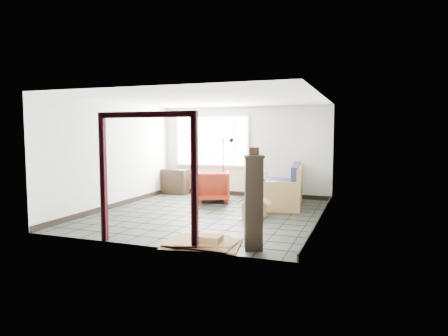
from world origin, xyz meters
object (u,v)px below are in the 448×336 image
at_px(armchair, 213,185).
at_px(side_table, 267,189).
at_px(futon_sofa, 287,189).
at_px(tall_shelf, 254,202).

xyz_separation_m(armchair, side_table, (1.54, -0.17, -0.03)).
relative_size(futon_sofa, side_table, 3.96).
height_order(armchair, tall_shelf, tall_shelf).
height_order(futon_sofa, armchair, futon_sofa).
relative_size(armchair, side_table, 1.46).
distance_m(futon_sofa, side_table, 0.62).
bearing_deg(armchair, tall_shelf, 99.31).
height_order(futon_sofa, tall_shelf, tall_shelf).
distance_m(futon_sofa, tall_shelf, 4.18).
height_order(armchair, side_table, armchair).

